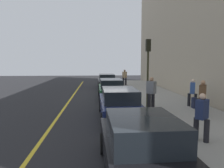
% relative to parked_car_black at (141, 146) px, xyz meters
% --- Properties ---
extents(ground_plane, '(56.00, 56.00, 0.00)m').
position_rel_parked_car_black_xyz_m(ground_plane, '(11.65, -0.12, -0.76)').
color(ground_plane, black).
extents(sidewalk, '(28.00, 4.60, 0.15)m').
position_rel_parked_car_black_xyz_m(sidewalk, '(11.65, -3.42, -0.68)').
color(sidewalk, gray).
rests_on(sidewalk, ground).
extents(building_facade, '(32.00, 0.80, 15.00)m').
position_rel_parked_car_black_xyz_m(building_facade, '(11.65, -6.17, 6.74)').
color(building_facade, tan).
rests_on(building_facade, ground).
extents(lane_stripe_centre, '(28.00, 0.14, 0.01)m').
position_rel_parked_car_black_xyz_m(lane_stripe_centre, '(11.65, 3.08, -0.75)').
color(lane_stripe_centre, gold).
rests_on(lane_stripe_centre, ground).
extents(snow_bank_curb, '(4.44, 0.56, 0.22)m').
position_rel_parked_car_black_xyz_m(snow_bank_curb, '(7.37, -0.82, -0.65)').
color(snow_bank_curb, white).
rests_on(snow_bank_curb, ground).
extents(parked_car_black, '(4.14, 1.98, 1.51)m').
position_rel_parked_car_black_xyz_m(parked_car_black, '(0.00, 0.00, 0.00)').
color(parked_car_black, black).
rests_on(parked_car_black, ground).
extents(parked_car_navy, '(4.82, 1.94, 1.51)m').
position_rel_parked_car_black_xyz_m(parked_car_navy, '(5.34, -0.02, 0.00)').
color(parked_car_navy, black).
rests_on(parked_car_navy, ground).
extents(parked_car_green, '(4.65, 1.93, 1.51)m').
position_rel_parked_car_black_xyz_m(parked_car_green, '(11.17, 0.00, 0.00)').
color(parked_car_green, black).
rests_on(parked_car_green, ground).
extents(parked_car_charcoal, '(4.56, 1.93, 1.51)m').
position_rel_parked_car_black_xyz_m(parked_car_charcoal, '(17.99, 0.01, 0.00)').
color(parked_car_charcoal, black).
rests_on(parked_car_charcoal, ground).
extents(pedestrian_blue_coat, '(0.52, 0.51, 1.64)m').
position_rel_parked_car_black_xyz_m(pedestrian_blue_coat, '(7.23, -4.64, 0.27)').
color(pedestrian_blue_coat, black).
rests_on(pedestrian_blue_coat, sidewalk).
extents(pedestrian_grey_coat, '(0.56, 0.55, 1.80)m').
position_rel_parked_car_black_xyz_m(pedestrian_grey_coat, '(6.91, -2.04, 0.35)').
color(pedestrian_grey_coat, black).
rests_on(pedestrian_grey_coat, sidewalk).
extents(pedestrian_tan_coat, '(0.54, 0.56, 1.78)m').
position_rel_parked_car_black_xyz_m(pedestrian_tan_coat, '(19.39, -2.15, 0.34)').
color(pedestrian_tan_coat, black).
rests_on(pedestrian_tan_coat, sidewalk).
extents(pedestrian_brown_coat, '(0.56, 0.52, 1.75)m').
position_rel_parked_car_black_xyz_m(pedestrian_brown_coat, '(5.17, -4.20, 0.33)').
color(pedestrian_brown_coat, black).
rests_on(pedestrian_brown_coat, sidewalk).
extents(pedestrian_navy_coat, '(0.49, 0.51, 1.62)m').
position_rel_parked_car_black_xyz_m(pedestrian_navy_coat, '(1.74, -2.42, 0.26)').
color(pedestrian_navy_coat, black).
rests_on(pedestrian_navy_coat, sidewalk).
extents(traffic_light_pole, '(0.35, 0.26, 3.96)m').
position_rel_parked_car_black_xyz_m(traffic_light_pole, '(7.24, -1.90, 2.10)').
color(traffic_light_pole, '#2D2D19').
rests_on(traffic_light_pole, sidewalk).
extents(rolling_suitcase, '(0.34, 0.22, 0.97)m').
position_rel_parked_car_black_xyz_m(rolling_suitcase, '(6.72, -4.54, -0.30)').
color(rolling_suitcase, '#191E38').
rests_on(rolling_suitcase, sidewalk).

